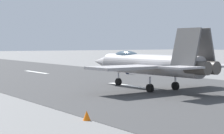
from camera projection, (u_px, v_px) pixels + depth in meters
name	position (u px, v px, depth m)	size (l,w,h in m)	color
ground_plane	(133.00, 86.00, 42.14)	(400.00, 400.00, 0.00)	slate
runway_strip	(133.00, 86.00, 42.13)	(240.00, 26.00, 0.02)	#3D3D3E
fighter_jet	(150.00, 64.00, 39.09)	(16.83, 14.07, 5.62)	#9E9B9C
crew_person	(127.00, 69.00, 58.77)	(0.50, 0.56, 1.61)	#1E2338
marker_cone_near	(87.00, 116.00, 23.43)	(0.44, 0.44, 0.55)	orange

